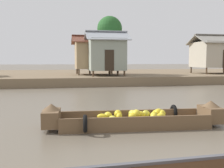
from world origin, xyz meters
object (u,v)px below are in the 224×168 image
at_px(stilt_house_mid_left, 96,55).
at_px(stilt_house_mid_right, 106,54).
at_px(stilt_house_right, 216,54).
at_px(banana_boat, 134,119).
at_px(palm_tree_near, 110,29).

height_order(stilt_house_mid_left, stilt_house_mid_right, stilt_house_mid_right).
relative_size(stilt_house_mid_left, stilt_house_right, 0.93).
relative_size(stilt_house_mid_left, stilt_house_mid_right, 1.18).
xyz_separation_m(stilt_house_mid_right, stilt_house_right, (12.37, 1.99, 0.10)).
bearing_deg(banana_boat, stilt_house_mid_left, 86.15).
xyz_separation_m(banana_boat, palm_tree_near, (2.55, 17.97, 4.99)).
bearing_deg(stilt_house_right, palm_tree_near, 178.48).
bearing_deg(banana_boat, stilt_house_mid_right, 83.37).
bearing_deg(stilt_house_right, stilt_house_mid_left, 178.73).
bearing_deg(palm_tree_near, stilt_house_mid_right, -107.68).
bearing_deg(stilt_house_right, stilt_house_mid_right, -170.86).
distance_m(banana_boat, stilt_house_right, 22.80).
height_order(stilt_house_mid_right, stilt_house_right, stilt_house_right).
bearing_deg(stilt_house_mid_left, palm_tree_near, 0.93).
height_order(stilt_house_right, palm_tree_near, palm_tree_near).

